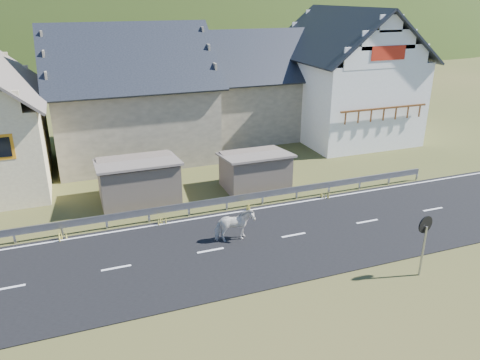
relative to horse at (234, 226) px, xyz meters
name	(u,v)px	position (x,y,z in m)	size (l,w,h in m)	color
ground	(211,251)	(-1.27, -0.48, -0.78)	(160.00, 160.00, 0.00)	#38421A
road	(211,251)	(-1.27, -0.48, -0.76)	(60.00, 7.00, 0.04)	black
lane_markings	(211,250)	(-1.27, -0.48, -0.74)	(60.00, 6.60, 0.01)	silver
guardrail	(189,206)	(-1.27, 3.20, -0.22)	(28.10, 0.09, 0.75)	#93969B
shed_left	(139,181)	(-3.27, 6.02, 0.32)	(4.30, 3.30, 2.40)	#705F53
shed_right	(255,171)	(3.23, 5.52, 0.22)	(3.80, 2.90, 2.20)	#705F53
house_stone_a	(129,86)	(-2.27, 14.52, 3.85)	(10.80, 9.80, 8.90)	#9D937A
house_stone_b	(256,79)	(7.73, 16.52, 3.45)	(9.80, 8.80, 8.10)	#9D937A
house_white	(345,69)	(13.73, 13.52, 4.28)	(8.80, 10.80, 9.70)	white
mountain	(92,76)	(3.73, 179.52, -20.78)	(440.00, 280.00, 260.00)	#1E3B0F
horse	(234,226)	(0.00, 0.00, 0.00)	(1.76, 0.80, 1.48)	beige
traffic_mirror	(425,232)	(5.97, -5.04, 1.09)	(0.71, 0.24, 2.56)	#93969B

